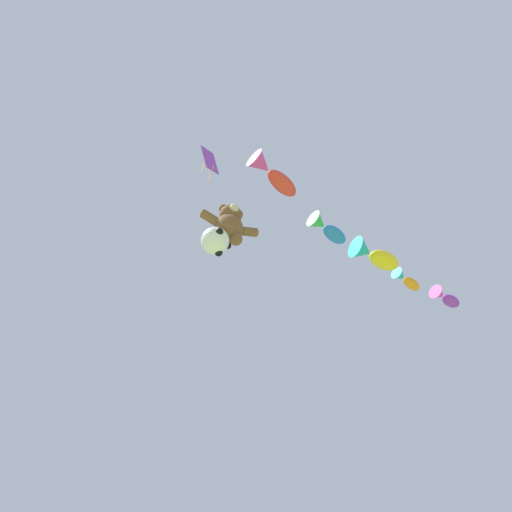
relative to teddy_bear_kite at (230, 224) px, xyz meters
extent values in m
ellipsoid|color=brown|center=(0.00, 0.01, -0.29)|extent=(1.02, 0.87, 1.24)
sphere|color=brown|center=(0.00, 0.01, 0.63)|extent=(0.85, 0.85, 0.85)
sphere|color=beige|center=(0.00, -0.35, 0.57)|extent=(0.36, 0.36, 0.36)
sphere|color=brown|center=(-0.31, 0.01, 0.96)|extent=(0.35, 0.35, 0.35)
cylinder|color=brown|center=(-0.74, 0.01, -0.07)|extent=(0.74, 0.33, 0.58)
sphere|color=brown|center=(-0.28, 0.01, -0.88)|extent=(0.46, 0.46, 0.46)
sphere|color=brown|center=(0.31, 0.01, 0.96)|extent=(0.35, 0.35, 0.35)
cylinder|color=brown|center=(0.74, 0.01, -0.07)|extent=(0.74, 0.33, 0.58)
sphere|color=brown|center=(0.28, 0.01, -0.88)|extent=(0.46, 0.46, 0.46)
sphere|color=white|center=(-0.45, -0.12, -1.65)|extent=(0.92, 0.92, 0.92)
sphere|color=black|center=(-0.03, -0.12, -1.65)|extent=(0.26, 0.26, 0.26)
sphere|color=black|center=(-0.54, 0.17, -1.35)|extent=(0.26, 0.26, 0.26)
sphere|color=black|center=(-0.45, -0.54, -1.71)|extent=(0.26, 0.26, 0.26)
sphere|color=black|center=(-0.25, 0.03, -1.99)|extent=(0.26, 0.26, 0.26)
ellipsoid|color=red|center=(1.56, -1.37, 2.07)|extent=(1.60, 1.15, 0.57)
cone|color=#E53F9E|center=(0.51, -1.77, 2.07)|extent=(1.05, 1.07, 0.84)
sphere|color=black|center=(1.99, -1.20, 2.22)|extent=(0.15, 0.15, 0.15)
ellipsoid|color=blue|center=(4.15, -0.57, 1.04)|extent=(1.23, 0.87, 0.50)
cone|color=green|center=(3.32, -0.81, 1.04)|extent=(0.79, 0.87, 0.73)
sphere|color=black|center=(4.49, -0.48, 1.17)|extent=(0.13, 0.13, 0.13)
ellipsoid|color=yellow|center=(6.67, -0.25, 1.09)|extent=(1.45, 0.90, 0.67)
cone|color=#19ADB2|center=(5.60, -0.34, 1.09)|extent=(0.84, 1.05, 0.98)
sphere|color=black|center=(7.11, -0.21, 1.27)|extent=(0.17, 0.17, 0.17)
ellipsoid|color=orange|center=(8.61, 0.46, 1.30)|extent=(1.04, 0.70, 0.40)
cone|color=#19ADB2|center=(7.90, 0.27, 1.30)|extent=(0.65, 0.70, 0.58)
sphere|color=black|center=(8.90, 0.54, 1.40)|extent=(0.10, 0.10, 0.10)
ellipsoid|color=purple|center=(11.02, 0.71, 1.52)|extent=(1.06, 0.73, 0.47)
cone|color=#E53F9E|center=(10.28, 0.57, 1.52)|extent=(0.65, 0.78, 0.70)
sphere|color=black|center=(11.32, 0.77, 1.64)|extent=(0.12, 0.12, 0.12)
cube|color=purple|center=(-1.37, -1.23, 1.92)|extent=(1.02, 0.84, 1.30)
cylinder|color=orange|center=(-1.53, -1.28, 0.87)|extent=(0.03, 0.20, 1.26)
cylinder|color=orange|center=(-1.20, -1.21, 0.84)|extent=(0.03, 0.17, 1.31)
camera|label=1|loc=(-1.83, -6.82, -12.54)|focal=28.00mm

